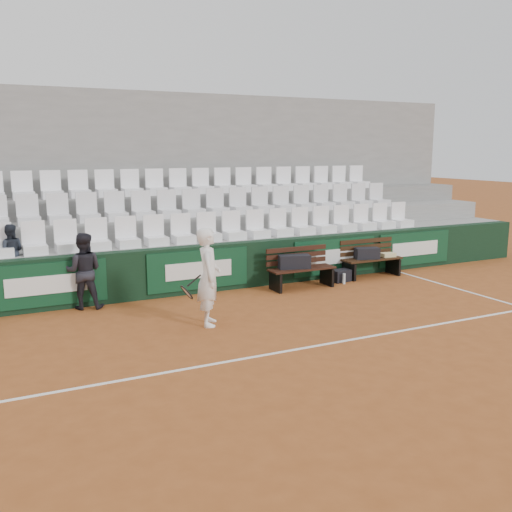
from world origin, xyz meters
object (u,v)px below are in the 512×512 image
Objects in this scene: bench_left at (302,278)px; tennis_player at (209,277)px; bench_right at (372,267)px; water_bottle_near at (275,283)px; ball_kid at (84,271)px; sports_bag_ground at (341,276)px; sports_bag_right at (367,253)px; sports_bag_left at (294,262)px; spectator_c at (9,228)px; water_bottle_far at (344,279)px.

bench_left is 0.89× the size of tennis_player.
water_bottle_near is at bearing -179.07° from bench_right.
ball_kid is at bearing 131.00° from tennis_player.
sports_bag_ground is 5.70m from ball_kid.
sports_bag_right is 6.44m from ball_kid.
bench_right is 1.03× the size of ball_kid.
sports_bag_left is 0.65× the size of spectator_c.
sports_bag_left is at bearing 173.85° from water_bottle_far.
ball_kid is (-6.60, 0.21, 0.50)m from bench_right.
sports_bag_left is 2.77× the size of water_bottle_near.
spectator_c reaches higher than water_bottle_far.
water_bottle_near is 1.63m from water_bottle_far.
ball_kid is at bearing 176.41° from water_bottle_near.
ball_kid is (-3.98, 0.25, 0.60)m from water_bottle_near.
water_bottle_near is 0.15× the size of tennis_player.
sports_bag_left reaches higher than water_bottle_far.
spectator_c reaches higher than bench_left.
bench_right is 0.39m from sports_bag_right.
ball_kid is (-1.74, 2.00, -0.12)m from tennis_player.
bench_right is at bearing -163.92° from ball_kid.
tennis_player reaches higher than bench_right.
sports_bag_right is 2.29× the size of water_bottle_near.
bench_left reaches higher than sports_bag_ground.
bench_left is 2.67× the size of sports_bag_right.
bench_right is 2.21× the size of sports_bag_left.
bench_left is 0.41m from sports_bag_left.
water_bottle_far is (1.61, -0.28, -0.00)m from water_bottle_near.
sports_bag_ground is at bearing -1.65° from water_bottle_near.
tennis_player is (-4.70, -1.79, 0.26)m from sports_bag_right.
water_bottle_far is at bearing -107.61° from sports_bag_ground.
sports_bag_right is 7.76m from spectator_c.
bench_right is at bearing 0.93° from water_bottle_near.
bench_left is 6.11× the size of water_bottle_near.
tennis_player is at bearing -156.46° from sports_bag_ground.
water_bottle_far is at bearing -6.15° from sports_bag_left.
spectator_c is at bearing -13.50° from ball_kid.
spectator_c reaches higher than sports_bag_left.
water_bottle_near is (-1.68, 0.05, -0.01)m from sports_bag_ground.
tennis_player reaches higher than ball_kid.
sports_bag_right is 0.39× the size of ball_kid.
water_bottle_near is (-0.38, 0.15, -0.47)m from sports_bag_left.
spectator_c is (-2.95, 2.74, 0.68)m from tennis_player.
sports_bag_left is 0.47× the size of ball_kid.
ball_kid reaches higher than sports_bag_left.
sports_bag_ground is at bearing -174.48° from bench_right.
bench_left is 3.32× the size of sports_bag_ground.
water_bottle_far is 5.64m from ball_kid.
sports_bag_right is at bearing -176.60° from bench_right.
bench_left is 6.00m from spectator_c.
bench_right is 1.07m from water_bottle_far.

